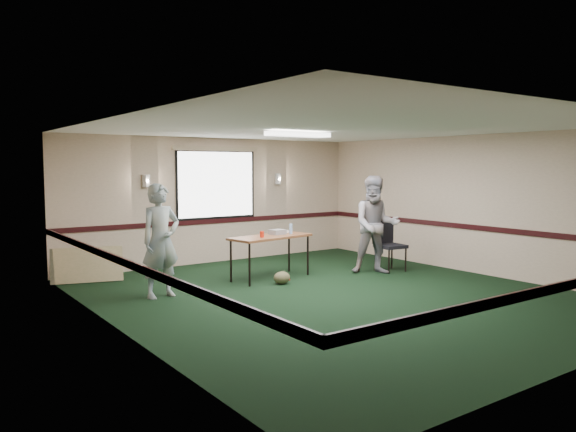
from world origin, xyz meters
TOP-DOWN VIEW (x-y plane):
  - ground at (0.00, 0.00)m, footprint 8.00×8.00m
  - room_shell at (0.00, 2.12)m, footprint 8.00×8.02m
  - folding_table at (-0.07, 1.76)m, footprint 1.69×0.89m
  - projector at (0.15, 1.86)m, footprint 0.30×0.26m
  - game_console at (0.39, 2.02)m, footprint 0.22×0.19m
  - red_cup at (-0.33, 1.64)m, footprint 0.08×0.08m
  - water_bottle at (0.40, 1.76)m, footprint 0.06×0.06m
  - duffel_bag at (-0.19, 1.22)m, footprint 0.35×0.28m
  - cable_coil at (0.03, 1.51)m, footprint 0.37×0.37m
  - folded_table at (-2.96, 3.39)m, footprint 1.24×0.52m
  - conference_chair at (2.31, 1.09)m, footprint 0.56×0.58m
  - person_left at (-2.33, 1.52)m, footprint 0.72×0.52m
  - person_right at (1.88, 0.98)m, footprint 1.17×1.13m

SIDE VIEW (x-z plane):
  - ground at x=0.00m, z-range 0.00..0.00m
  - cable_coil at x=0.03m, z-range 0.00..0.01m
  - duffel_bag at x=-0.19m, z-range 0.00..0.22m
  - folded_table at x=-2.96m, z-range 0.00..0.63m
  - conference_chair at x=2.31m, z-range 0.09..1.12m
  - folding_table at x=-0.07m, z-range 0.34..1.15m
  - game_console at x=0.39m, z-range 0.80..0.85m
  - projector at x=0.15m, z-range 0.80..0.90m
  - red_cup at x=-0.33m, z-range 0.80..0.92m
  - water_bottle at x=0.40m, z-range 0.80..1.00m
  - person_left at x=-2.33m, z-range 0.00..1.82m
  - person_right at x=1.88m, z-range 0.00..1.91m
  - room_shell at x=0.00m, z-range -2.42..5.58m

